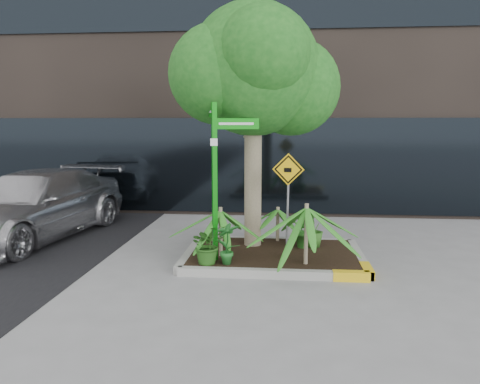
# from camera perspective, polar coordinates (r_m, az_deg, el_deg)

# --- Properties ---
(ground) EXTENTS (80.00, 80.00, 0.00)m
(ground) POSITION_cam_1_polar(r_m,az_deg,el_deg) (8.72, 2.72, -8.73)
(ground) COLOR gray
(ground) RESTS_ON ground
(planter) EXTENTS (3.35, 2.36, 0.15)m
(planter) POSITION_cam_1_polar(r_m,az_deg,el_deg) (8.94, 4.30, -7.61)
(planter) COLOR #9E9E99
(planter) RESTS_ON ground
(tree) EXTENTS (3.26, 2.89, 4.89)m
(tree) POSITION_cam_1_polar(r_m,az_deg,el_deg) (9.21, 1.63, 14.69)
(tree) COLOR tan
(tree) RESTS_ON ground
(palm_front) EXTENTS (1.19, 1.19, 1.32)m
(palm_front) POSITION_cam_1_polar(r_m,az_deg,el_deg) (8.04, 8.14, -1.90)
(palm_front) COLOR tan
(palm_front) RESTS_ON ground
(palm_left) EXTENTS (1.02, 1.02, 1.13)m
(palm_left) POSITION_cam_1_polar(r_m,az_deg,el_deg) (8.49, -2.40, -2.26)
(palm_left) COLOR tan
(palm_left) RESTS_ON ground
(palm_back) EXTENTS (0.80, 0.80, 0.89)m
(palm_back) POSITION_cam_1_polar(r_m,az_deg,el_deg) (9.63, 4.64, -2.11)
(palm_back) COLOR tan
(palm_back) RESTS_ON ground
(parked_car) EXTENTS (2.93, 5.45, 1.50)m
(parked_car) POSITION_cam_1_polar(r_m,az_deg,el_deg) (11.39, -23.83, -1.48)
(parked_car) COLOR #B2B1B6
(parked_car) RESTS_ON ground
(shrub_a) EXTENTS (0.86, 0.86, 0.68)m
(shrub_a) POSITION_cam_1_polar(r_m,az_deg,el_deg) (8.15, -3.95, -6.37)
(shrub_a) COLOR #225217
(shrub_a) RESTS_ON planter
(shrub_b) EXTENTS (0.52, 0.52, 0.73)m
(shrub_b) POSITION_cam_1_polar(r_m,az_deg,el_deg) (9.33, 8.90, -4.39)
(shrub_b) COLOR #2D661E
(shrub_b) RESTS_ON planter
(shrub_c) EXTENTS (0.54, 0.54, 0.75)m
(shrub_c) POSITION_cam_1_polar(r_m,az_deg,el_deg) (8.09, -1.56, -6.20)
(shrub_c) COLOR #216D26
(shrub_c) RESTS_ON planter
(shrub_d) EXTENTS (0.55, 0.55, 0.71)m
(shrub_d) POSITION_cam_1_polar(r_m,az_deg,el_deg) (9.20, 7.88, -4.62)
(shrub_d) COLOR #215C1A
(shrub_d) RESTS_ON planter
(street_sign_post) EXTENTS (1.05, 0.83, 2.92)m
(street_sign_post) POSITION_cam_1_polar(r_m,az_deg,el_deg) (8.21, -2.82, 3.08)
(street_sign_post) COLOR #0B7C0E
(street_sign_post) RESTS_ON ground
(cattle_sign) EXTENTS (0.57, 0.16, 1.89)m
(cattle_sign) POSITION_cam_1_polar(r_m,az_deg,el_deg) (8.45, 5.87, 0.59)
(cattle_sign) COLOR slate
(cattle_sign) RESTS_ON ground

